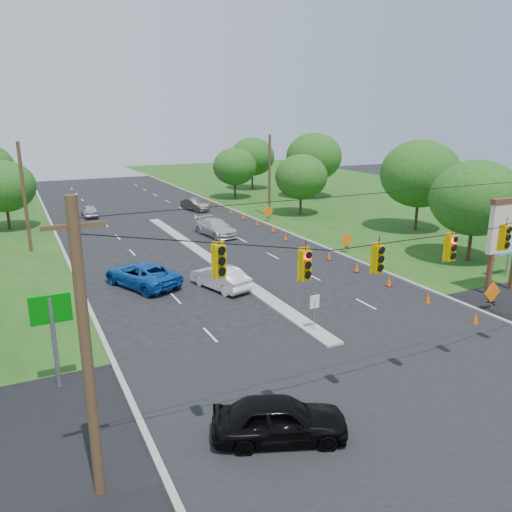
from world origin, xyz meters
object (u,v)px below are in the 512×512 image
black_sedan (280,419)px  blue_pickup (142,274)px  pylon_sign (507,230)px  white_sedan (220,278)px

black_sedan → blue_pickup: 18.41m
pylon_sign → black_sedan: (-20.24, -7.29, -3.20)m
black_sedan → white_sedan: black_sedan is taller
blue_pickup → black_sedan: bearing=67.7°
white_sedan → blue_pickup: bearing=-48.6°
pylon_sign → blue_pickup: 23.61m
white_sedan → blue_pickup: size_ratio=0.79×
pylon_sign → white_sedan: (-16.11, 8.33, -3.25)m
pylon_sign → black_sedan: bearing=-160.2°
white_sedan → black_sedan: bearing=58.5°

